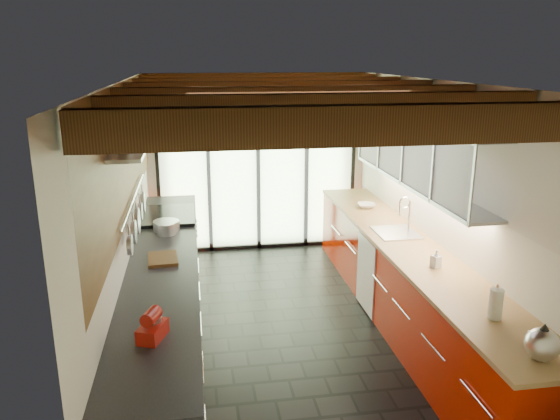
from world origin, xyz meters
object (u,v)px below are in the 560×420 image
object	(u,v)px
soap_bottle	(436,259)
bowl	(366,206)
kettle	(542,343)
paper_towel	(496,304)
stand_mixer	(152,326)

from	to	relation	value
soap_bottle	bowl	size ratio (longest dim) A/B	0.77
kettle	paper_towel	size ratio (longest dim) A/B	1.08
kettle	soap_bottle	distance (m)	1.61
stand_mixer	paper_towel	bearing A→B (deg)	-2.50
kettle	soap_bottle	size ratio (longest dim) A/B	1.73
paper_towel	bowl	size ratio (longest dim) A/B	1.23
paper_towel	soap_bottle	size ratio (longest dim) A/B	1.60
stand_mixer	kettle	distance (m)	2.63
stand_mixer	kettle	size ratio (longest dim) A/B	0.94
paper_towel	bowl	world-z (taller)	paper_towel
kettle	paper_towel	xyz separation A→B (m)	(-0.00, 0.57, 0.00)
soap_bottle	kettle	bearing A→B (deg)	-90.00
stand_mixer	kettle	bearing A→B (deg)	-15.04
stand_mixer	soap_bottle	size ratio (longest dim) A/B	1.63
stand_mixer	kettle	xyz separation A→B (m)	(2.54, -0.68, 0.03)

